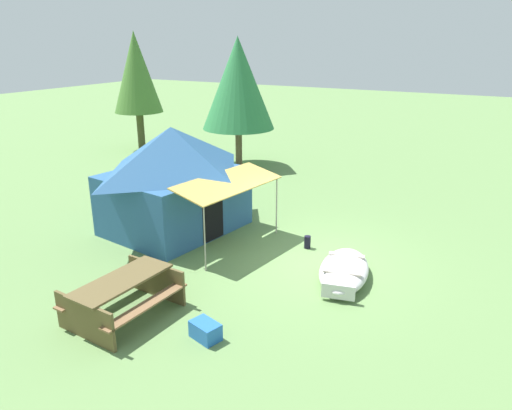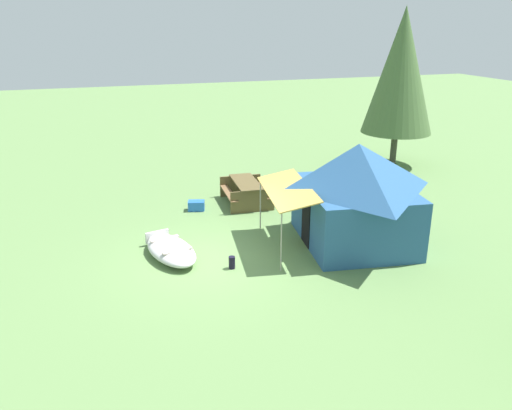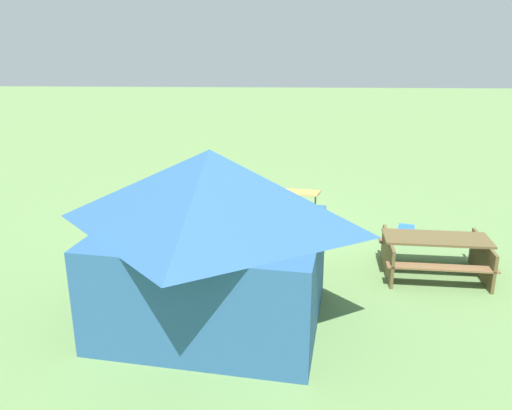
{
  "view_description": "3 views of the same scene",
  "coord_description": "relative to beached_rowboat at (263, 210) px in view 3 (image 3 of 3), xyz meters",
  "views": [
    {
      "loc": [
        -9.94,
        -4.0,
        5.08
      ],
      "look_at": [
        0.34,
        1.66,
        1.01
      ],
      "focal_mm": 33.96,
      "sensor_mm": 36.0,
      "label": 1
    },
    {
      "loc": [
        12.02,
        -2.84,
        6.0
      ],
      "look_at": [
        -0.62,
        1.36,
        1.19
      ],
      "focal_mm": 36.05,
      "sensor_mm": 36.0,
      "label": 2
    },
    {
      "loc": [
        -1.01,
        11.52,
        4.41
      ],
      "look_at": [
        -0.51,
        1.28,
        1.11
      ],
      "focal_mm": 35.96,
      "sensor_mm": 36.0,
      "label": 3
    }
  ],
  "objects": [
    {
      "name": "beached_rowboat",
      "position": [
        0.0,
        0.0,
        0.0
      ],
      "size": [
        2.42,
        1.52,
        0.41
      ],
      "color": "silver",
      "rests_on": "ground_plane"
    },
    {
      "name": "cooler_box",
      "position": [
        -3.34,
        1.41,
        -0.06
      ],
      "size": [
        0.49,
        0.61,
        0.32
      ],
      "primitive_type": "cube",
      "rotation": [
        0.0,
        0.0,
        1.29
      ],
      "color": "blue",
      "rests_on": "ground_plane"
    },
    {
      "name": "ground_plane",
      "position": [
        0.57,
        1.06,
        -0.22
      ],
      "size": [
        80.0,
        80.0,
        0.0
      ],
      "primitive_type": "plane",
      "color": "#60844A"
    },
    {
      "name": "picnic_table",
      "position": [
        -3.48,
        3.2,
        0.28
      ],
      "size": [
        2.09,
        1.62,
        0.79
      ],
      "color": "brown",
      "rests_on": "ground_plane"
    },
    {
      "name": "canvas_cabin_tent",
      "position": [
        0.61,
        5.12,
        1.27
      ],
      "size": [
        4.05,
        4.47,
        2.87
      ],
      "color": "#2A5688",
      "rests_on": "ground_plane"
    },
    {
      "name": "fuel_can",
      "position": [
        1.16,
        1.37,
        -0.05
      ],
      "size": [
        0.23,
        0.23,
        0.33
      ],
      "primitive_type": "cylinder",
      "rotation": [
        0.0,
        0.0,
        3.72
      ],
      "color": "black",
      "rests_on": "ground_plane"
    }
  ]
}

